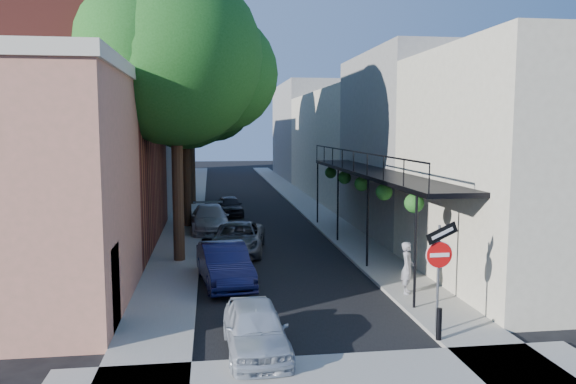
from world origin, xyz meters
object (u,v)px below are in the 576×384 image
object	(u,v)px
parked_car_c	(238,238)
pedestrian	(407,268)
oak_far	(197,85)
parked_car_e	(230,206)
parked_car_b	(225,265)
oak_near	(187,62)
parked_car_a	(256,328)
sign_post	(439,259)
bollard	(439,324)
parked_car_d	(210,219)
oak_mid	(192,95)

from	to	relation	value
parked_car_c	pedestrian	bearing A→B (deg)	-46.99
oak_far	parked_car_c	size ratio (longest dim) A/B	2.58
parked_car_e	parked_car_b	bearing A→B (deg)	-97.59
parked_car_c	parked_car_e	size ratio (longest dim) A/B	1.32
oak_near	parked_car_a	size ratio (longest dim) A/B	3.21
pedestrian	oak_far	bearing A→B (deg)	40.80
sign_post	parked_car_e	size ratio (longest dim) A/B	0.85
bollard	parked_car_a	bearing A→B (deg)	178.98
sign_post	parked_car_c	xyz separation A→B (m)	(-4.56, 10.45, -1.40)
pedestrian	parked_car_b	bearing A→B (deg)	92.76
bollard	oak_far	distance (m)	28.58
parked_car_c	parked_car_a	bearing A→B (deg)	-82.99
sign_post	parked_car_d	xyz separation A→B (m)	(-5.76, 15.60, -1.36)
oak_far	parked_car_b	bearing A→B (deg)	-86.52
sign_post	parked_car_b	xyz separation A→B (m)	(-5.26, 5.63, -1.34)
sign_post	pedestrian	bearing A→B (deg)	82.93
bollard	parked_car_b	distance (m)	7.96
parked_car_e	parked_car_d	bearing A→B (deg)	-107.50
bollard	parked_car_c	world-z (taller)	parked_car_c
pedestrian	parked_car_e	bearing A→B (deg)	39.75
oak_mid	parked_car_c	world-z (taller)	oak_mid
oak_far	parked_car_a	size ratio (longest dim) A/B	3.34
pedestrian	sign_post	bearing A→B (deg)	-163.15
parked_car_e	bollard	bearing A→B (deg)	-83.42
oak_far	oak_mid	bearing A→B (deg)	-90.41
parked_car_a	parked_car_c	world-z (taller)	parked_car_c
parked_car_b	parked_car_e	bearing A→B (deg)	79.71
parked_car_a	pedestrian	world-z (taller)	pedestrian
oak_near	pedestrian	xyz separation A→B (m)	(6.95, -5.85, -6.94)
oak_far	parked_car_a	world-z (taller)	oak_far
oak_mid	parked_car_c	distance (m)	9.57
oak_mid	parked_car_b	size ratio (longest dim) A/B	2.41
sign_post	pedestrian	size ratio (longest dim) A/B	1.82
oak_mid	oak_far	world-z (taller)	oak_far
parked_car_d	oak_mid	bearing A→B (deg)	113.66
bollard	oak_far	world-z (taller)	oak_far
parked_car_e	parked_car_a	bearing A→B (deg)	-95.30
parked_car_a	parked_car_b	bearing A→B (deg)	93.56
oak_near	parked_car_b	world-z (taller)	oak_near
pedestrian	parked_car_c	bearing A→B (deg)	59.31
oak_mid	parked_car_d	bearing A→B (deg)	-63.69
oak_mid	pedestrian	xyz separation A→B (m)	(7.00, -13.82, -6.11)
parked_car_b	parked_car_d	xyz separation A→B (m)	(-0.50, 9.97, -0.02)
sign_post	parked_car_c	bearing A→B (deg)	113.57
oak_near	bollard	bearing A→B (deg)	-56.88
oak_mid	oak_far	size ratio (longest dim) A/B	0.86
sign_post	parked_car_e	bearing A→B (deg)	102.24
oak_mid	oak_far	distance (m)	9.12
sign_post	parked_car_d	size ratio (longest dim) A/B	0.64
parked_car_e	oak_near	bearing A→B (deg)	-104.52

